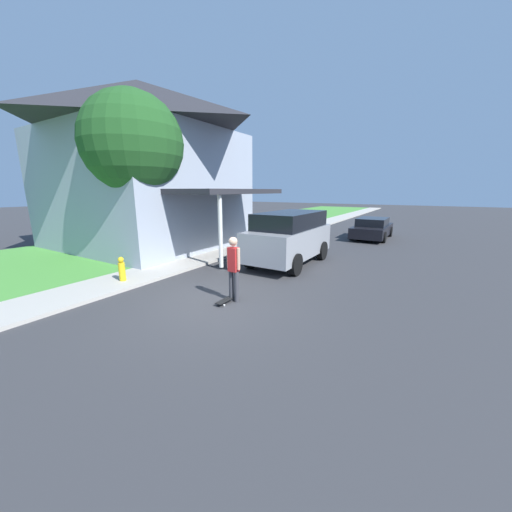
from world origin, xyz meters
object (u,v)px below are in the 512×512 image
object	(u,v)px
car_down_street	(372,228)
skateboard	(227,299)
lawn_tree_near	(133,144)
skateboarder	(234,266)
fire_hydrant	(122,269)
suv_parked	(289,236)

from	to	relation	value
car_down_street	skateboard	bearing A→B (deg)	-95.64
lawn_tree_near	skateboard	bearing A→B (deg)	-15.39
car_down_street	skateboarder	size ratio (longest dim) A/B	2.56
lawn_tree_near	fire_hydrant	bearing A→B (deg)	-51.29
suv_parked	skateboard	size ratio (longest dim) A/B	5.60
lawn_tree_near	skateboarder	bearing A→B (deg)	-13.38
suv_parked	fire_hydrant	size ratio (longest dim) A/B	5.78
lawn_tree_near	suv_parked	world-z (taller)	lawn_tree_near
suv_parked	fire_hydrant	distance (m)	6.22
suv_parked	car_down_street	size ratio (longest dim) A/B	1.00
suv_parked	skateboarder	xyz separation A→B (m)	(0.50, -4.48, -0.15)
suv_parked	fire_hydrant	bearing A→B (deg)	-123.48
car_down_street	skateboarder	world-z (taller)	skateboarder
suv_parked	fire_hydrant	world-z (taller)	suv_parked
skateboarder	fire_hydrant	bearing A→B (deg)	-170.21
car_down_street	skateboard	xyz separation A→B (m)	(-1.29, -13.10, -0.55)
car_down_street	fire_hydrant	xyz separation A→B (m)	(-5.10, -13.59, -0.16)
skateboarder	skateboard	size ratio (longest dim) A/B	2.18
lawn_tree_near	skateboard	distance (m)	7.20
lawn_tree_near	skateboarder	size ratio (longest dim) A/B	3.66
suv_parked	car_down_street	world-z (taller)	suv_parked
lawn_tree_near	skateboarder	distance (m)	6.71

